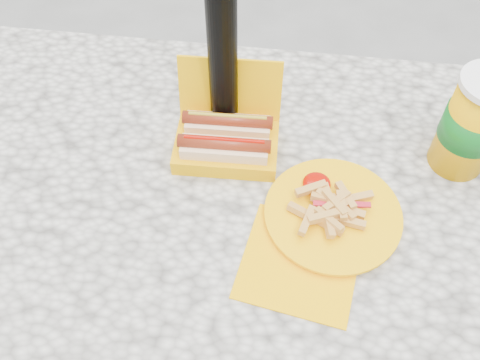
# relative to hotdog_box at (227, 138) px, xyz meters

# --- Properties ---
(ground) EXTENTS (60.00, 60.00, 0.00)m
(ground) POSITION_rel_hotdog_box_xyz_m (-0.01, -0.10, -0.78)
(ground) COLOR slate
(picnic_table) EXTENTS (1.20, 0.80, 0.75)m
(picnic_table) POSITION_rel_hotdog_box_xyz_m (-0.01, -0.10, -0.14)
(picnic_table) COLOR beige
(picnic_table) RESTS_ON ground
(hotdog_box) EXTENTS (0.19, 0.16, 0.15)m
(hotdog_box) POSITION_rel_hotdog_box_xyz_m (0.00, 0.00, 0.00)
(hotdog_box) COLOR #FFB400
(hotdog_box) RESTS_ON picnic_table
(fries_plate) EXTENTS (0.27, 0.31, 0.05)m
(fries_plate) POSITION_rel_hotdog_box_xyz_m (0.19, -0.13, -0.02)
(fries_plate) COLOR #FFB200
(fries_plate) RESTS_ON picnic_table
(soda_cup) EXTENTS (0.10, 0.10, 0.20)m
(soda_cup) POSITION_rel_hotdog_box_xyz_m (0.42, 0.03, 0.06)
(soda_cup) COLOR #F1A500
(soda_cup) RESTS_ON picnic_table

